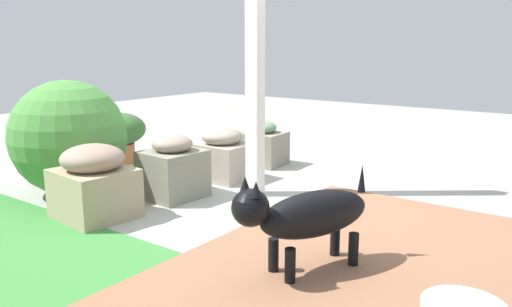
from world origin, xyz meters
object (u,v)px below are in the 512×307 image
object	(u,v)px
terracotta_pot_broad	(119,133)
stone_planter_mid	(173,169)
round_shrub	(69,137)
stone_planter_nearest	(262,145)
stone_planter_near	(222,155)
dog	(306,215)
stone_planter_far	(94,182)
porch_pillar	(255,30)

from	to	relation	value
terracotta_pot_broad	stone_planter_mid	bearing A→B (deg)	157.45
stone_planter_mid	round_shrub	world-z (taller)	round_shrub
stone_planter_nearest	round_shrub	bearing A→B (deg)	69.04
stone_planter_nearest	stone_planter_near	bearing A→B (deg)	93.28
stone_planter_nearest	round_shrub	xyz separation A→B (m)	(0.60, 1.56, 0.23)
terracotta_pot_broad	dog	distance (m)	2.80
stone_planter_mid	stone_planter_far	size ratio (longest dim) A/B	0.92
terracotta_pot_broad	porch_pillar	bearing A→B (deg)	176.59
stone_planter_nearest	round_shrub	world-z (taller)	round_shrub
stone_planter_near	round_shrub	distance (m)	1.17
stone_planter_far	terracotta_pot_broad	bearing A→B (deg)	-44.51
stone_planter_far	round_shrub	world-z (taller)	round_shrub
porch_pillar	dog	world-z (taller)	porch_pillar
stone_planter_nearest	stone_planter_far	xyz separation A→B (m)	(0.00, 1.80, 0.05)
stone_planter_nearest	porch_pillar	bearing A→B (deg)	122.50
round_shrub	dog	xyz separation A→B (m)	(-2.09, 0.16, -0.12)
porch_pillar	stone_planter_nearest	bearing A→B (deg)	-57.50
round_shrub	porch_pillar	bearing A→B (deg)	-145.24
porch_pillar	stone_planter_nearest	distance (m)	1.36
porch_pillar	stone_planter_nearest	size ratio (longest dim) A/B	5.71
porch_pillar	stone_planter_mid	bearing A→B (deg)	43.31
stone_planter_mid	terracotta_pot_broad	size ratio (longest dim) A/B	0.92
stone_planter_near	dog	world-z (taller)	dog
stone_planter_mid	round_shrub	bearing A→B (deg)	28.26
stone_planter_far	dog	xyz separation A→B (m)	(-1.49, -0.08, 0.07)
stone_planter_mid	round_shrub	distance (m)	0.80
stone_planter_nearest	stone_planter_mid	bearing A→B (deg)	93.82
stone_planter_nearest	terracotta_pot_broad	distance (m)	1.33
stone_planter_mid	dog	distance (m)	1.50
stone_planter_nearest	stone_planter_near	xyz separation A→B (m)	(-0.03, 0.60, 0.02)
terracotta_pot_broad	stone_planter_far	bearing A→B (deg)	135.49
stone_planter_nearest	terracotta_pot_broad	bearing A→B (deg)	31.89
stone_planter_mid	stone_planter_nearest	bearing A→B (deg)	-86.18
stone_planter_nearest	stone_planter_mid	size ratio (longest dim) A/B	0.90
porch_pillar	stone_planter_near	xyz separation A→B (m)	(0.47, -0.19, -0.97)
stone_planter_near	stone_planter_mid	size ratio (longest dim) A/B	0.97
porch_pillar	stone_planter_mid	distance (m)	1.12
stone_planter_near	stone_planter_mid	world-z (taller)	stone_planter_mid
porch_pillar	stone_planter_far	size ratio (longest dim) A/B	4.72
stone_planter_mid	dog	size ratio (longest dim) A/B	0.63
porch_pillar	stone_planter_near	bearing A→B (deg)	-22.21
stone_planter_far	round_shrub	bearing A→B (deg)	-21.75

